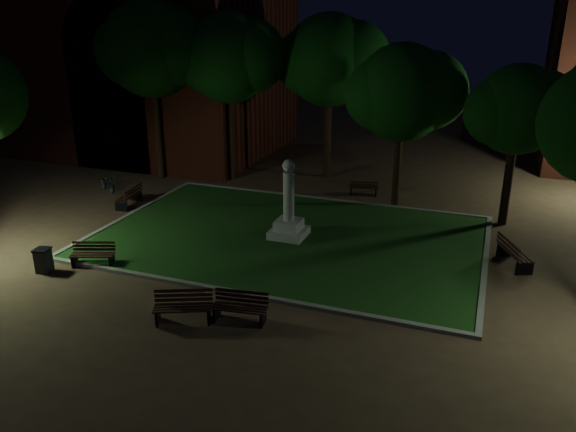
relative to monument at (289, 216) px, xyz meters
name	(u,v)px	position (x,y,z in m)	size (l,w,h in m)	color
ground	(270,257)	(0.00, -2.00, -0.96)	(80.00, 80.00, 0.00)	#503726
lawn	(289,237)	(0.00, 0.00, -0.92)	(15.00, 10.00, 0.08)	#1C4315
lawn_kerb	(289,237)	(0.00, 0.00, -0.90)	(15.40, 10.40, 0.12)	slate
monument	(289,216)	(0.00, 0.00, 0.00)	(1.40, 1.40, 3.20)	#AEA79E
building_main	(120,32)	(-15.86, 11.79, 6.42)	(20.00, 12.00, 15.00)	#551E13
tree_north_wl	(230,58)	(-5.73, 6.83, 5.46)	(5.65, 4.62, 8.74)	black
tree_north_er	(404,93)	(3.39, 5.57, 4.32)	(5.33, 4.35, 7.45)	black
tree_ne	(520,110)	(8.19, 4.71, 3.98)	(4.50, 3.67, 6.78)	black
tree_nw	(153,48)	(-9.51, 5.73, 5.90)	(6.12, 5.00, 9.37)	black
tree_far_north	(331,60)	(-1.02, 9.11, 5.30)	(5.89, 4.81, 8.67)	black
lamppost_nw	(177,110)	(-10.37, 8.99, 2.19)	(1.18, 0.28, 4.51)	black
bench_near_left	(183,307)	(-0.69, -7.14, -0.51)	(1.82, 1.24, 0.95)	black
bench_near_right	(240,308)	(0.88, -6.54, -0.53)	(1.71, 0.80, 0.90)	black
bench_west_near	(93,255)	(-5.75, -4.87, -0.56)	(1.64, 1.03, 0.85)	black
bench_left_side	(130,197)	(-8.39, 1.09, -0.51)	(0.85, 1.80, 0.95)	black
bench_right_side	(513,253)	(8.50, 0.40, -0.49)	(1.32, 1.91, 1.00)	black
bench_far_side	(364,188)	(1.56, 6.52, -0.59)	(1.47, 0.75, 0.77)	black
trash_bin	(43,260)	(-7.01, -5.95, -0.51)	(0.60, 0.60, 0.88)	black
bicycle	(108,183)	(-10.84, 2.65, -0.55)	(0.54, 1.56, 0.82)	black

